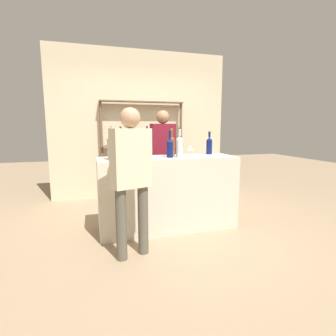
# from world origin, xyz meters

# --- Properties ---
(ground_plane) EXTENTS (16.00, 16.00, 0.00)m
(ground_plane) POSITION_xyz_m (0.00, 0.00, 0.00)
(ground_plane) COLOR #9E8466
(bar_counter) EXTENTS (1.81, 0.56, 0.97)m
(bar_counter) POSITION_xyz_m (0.00, 0.00, 0.49)
(bar_counter) COLOR beige
(bar_counter) RESTS_ON ground_plane
(back_wall) EXTENTS (3.41, 0.12, 2.80)m
(back_wall) POSITION_xyz_m (0.00, 1.88, 1.40)
(back_wall) COLOR beige
(back_wall) RESTS_ON ground_plane
(back_shelf) EXTENTS (1.59, 0.18, 1.84)m
(back_shelf) POSITION_xyz_m (-0.02, 1.70, 1.18)
(back_shelf) COLOR brown
(back_shelf) RESTS_ON ground_plane
(counter_bottle_0) EXTENTS (0.07, 0.07, 0.34)m
(counter_bottle_0) POSITION_xyz_m (-0.23, 0.05, 1.10)
(counter_bottle_0) COLOR black
(counter_bottle_0) RESTS_ON bar_counter
(counter_bottle_1) EXTENTS (0.08, 0.08, 0.33)m
(counter_bottle_1) POSITION_xyz_m (-0.31, -0.16, 1.10)
(counter_bottle_1) COLOR black
(counter_bottle_1) RESTS_ON bar_counter
(counter_bottle_2) EXTENTS (0.09, 0.09, 0.38)m
(counter_bottle_2) POSITION_xyz_m (0.13, -0.08, 1.12)
(counter_bottle_2) COLOR silver
(counter_bottle_2) RESTS_ON bar_counter
(counter_bottle_3) EXTENTS (0.08, 0.08, 0.33)m
(counter_bottle_3) POSITION_xyz_m (0.67, 0.18, 1.10)
(counter_bottle_3) COLOR #0F1956
(counter_bottle_3) RESTS_ON bar_counter
(counter_bottle_4) EXTENTS (0.08, 0.08, 0.35)m
(counter_bottle_4) POSITION_xyz_m (0.01, -0.05, 1.10)
(counter_bottle_4) COLOR #0F1956
(counter_bottle_4) RESTS_ON bar_counter
(counter_bottle_5) EXTENTS (0.09, 0.09, 0.37)m
(counter_bottle_5) POSITION_xyz_m (0.10, 0.16, 1.12)
(counter_bottle_5) COLOR brown
(counter_bottle_5) RESTS_ON bar_counter
(wine_glass) EXTENTS (0.08, 0.08, 0.16)m
(wine_glass) POSITION_xyz_m (0.27, -0.11, 1.09)
(wine_glass) COLOR silver
(wine_glass) RESTS_ON bar_counter
(ice_bucket) EXTENTS (0.22, 0.22, 0.25)m
(ice_bucket) POSITION_xyz_m (-0.68, -0.11, 1.10)
(ice_bucket) COLOR #B2B2B7
(ice_bucket) RESTS_ON bar_counter
(customer_left) EXTENTS (0.43, 0.29, 1.55)m
(customer_left) POSITION_xyz_m (-0.58, -0.65, 0.92)
(customer_left) COLOR #575347
(customer_left) RESTS_ON ground_plane
(server_behind_counter) EXTENTS (0.41, 0.21, 1.63)m
(server_behind_counter) POSITION_xyz_m (0.18, 0.90, 0.97)
(server_behind_counter) COLOR black
(server_behind_counter) RESTS_ON ground_plane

